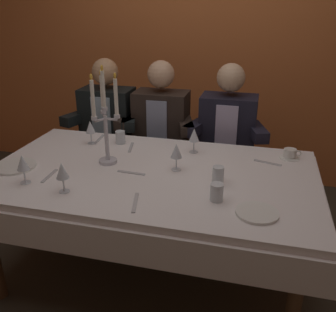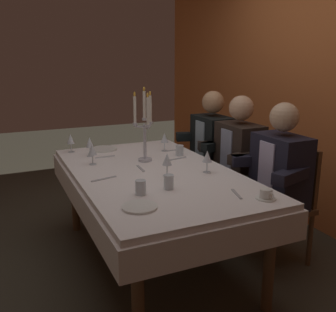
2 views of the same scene
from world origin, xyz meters
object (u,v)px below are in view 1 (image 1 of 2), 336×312
wine_glass_1 (176,151)px  seated_diner_1 (162,124)px  wine_glass_4 (23,163)px  candelabra (105,121)px  water_tumbler_0 (120,137)px  dining_table (151,189)px  seated_diner_2 (228,129)px  water_tumbler_2 (217,192)px  seated_diner_0 (109,120)px  wine_glass_3 (62,172)px  wine_glass_5 (90,128)px  dinner_plate_1 (257,213)px  water_tumbler_1 (218,175)px  dinner_plate_0 (15,166)px  wine_glass_0 (194,136)px  coffee_cup_0 (290,154)px

wine_glass_1 → seated_diner_1: bearing=110.8°
wine_glass_4 → wine_glass_1: bearing=25.8°
candelabra → water_tumbler_0: 0.40m
dining_table → seated_diner_2: seated_diner_2 is taller
water_tumbler_2 → seated_diner_0: seated_diner_0 is taller
wine_glass_3 → wine_glass_5: bearing=103.7°
dining_table → seated_diner_0: (-0.64, 0.89, 0.11)m
dinner_plate_1 → wine_glass_5: wine_glass_5 is taller
wine_glass_1 → water_tumbler_1: size_ratio=1.74×
wine_glass_3 → seated_diner_0: size_ratio=0.13×
wine_glass_4 → dining_table: bearing=27.2°
candelabra → water_tumbler_0: size_ratio=6.65×
seated_diner_2 → wine_glass_3: bearing=-119.9°
wine_glass_1 → water_tumbler_0: 0.58m
dinner_plate_1 → water_tumbler_0: bearing=143.1°
water_tumbler_1 → seated_diner_2: bearing=92.7°
dinner_plate_1 → seated_diner_0: 1.75m
dinner_plate_0 → dinner_plate_1: same height
candelabra → wine_glass_1: (0.43, -0.00, -0.15)m
seated_diner_0 → wine_glass_0: bearing=-33.2°
wine_glass_0 → coffee_cup_0: wine_glass_0 is taller
water_tumbler_0 → candelabra: bearing=-82.1°
wine_glass_3 → water_tumbler_0: size_ratio=1.85×
dining_table → wine_glass_1: (0.14, 0.05, 0.24)m
wine_glass_0 → wine_glass_1: bearing=-99.2°
water_tumbler_2 → seated_diner_1: bearing=117.6°
dinner_plate_0 → candelabra: bearing=21.9°
water_tumbler_2 → coffee_cup_0: 0.75m
wine_glass_0 → wine_glass_1: (-0.05, -0.30, 0.00)m
dinner_plate_0 → wine_glass_0: size_ratio=1.49×
wine_glass_1 → seated_diner_1: seated_diner_1 is taller
wine_glass_3 → water_tumbler_0: (0.03, 0.74, -0.07)m
dinner_plate_0 → coffee_cup_0: 1.68m
dinner_plate_1 → coffee_cup_0: bearing=76.6°
wine_glass_1 → wine_glass_3: (-0.50, -0.41, -0.00)m
wine_glass_0 → seated_diner_1: bearing=124.1°
wine_glass_1 → candelabra: bearing=180.0°
wine_glass_0 → seated_diner_2: size_ratio=0.13×
candelabra → wine_glass_4: 0.52m
water_tumbler_2 → seated_diner_0: (-1.05, 1.14, -0.05)m
water_tumbler_0 → seated_diner_0: size_ratio=0.07×
seated_diner_0 → dinner_plate_0: bearing=-98.7°
dinner_plate_1 → wine_glass_4: size_ratio=1.22×
wine_glass_3 → water_tumbler_0: 0.74m
candelabra → wine_glass_5: bearing=130.8°
dinner_plate_0 → seated_diner_1: (0.62, 1.04, -0.01)m
water_tumbler_1 → wine_glass_4: bearing=-165.5°
wine_glass_0 → seated_diner_0: size_ratio=0.13×
dinner_plate_0 → seated_diner_1: 1.21m
dining_table → water_tumbler_2: size_ratio=21.42×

